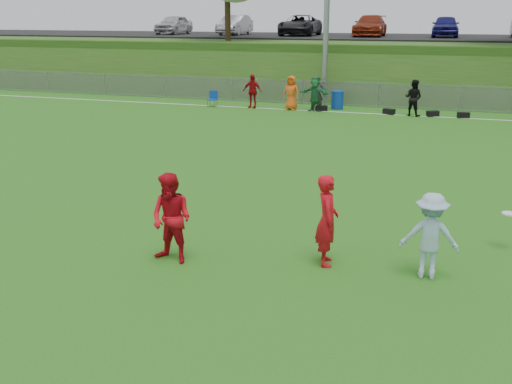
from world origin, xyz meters
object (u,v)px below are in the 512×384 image
at_px(player_red_left, 327,220).
at_px(player_blue, 430,236).
at_px(player_red_center, 172,219).
at_px(recycling_bin, 337,100).
at_px(frisbee, 509,214).

distance_m(player_red_left, player_blue, 1.88).
height_order(player_red_left, player_red_center, player_red_left).
relative_size(player_red_left, player_red_center, 1.01).
bearing_deg(recycling_bin, player_blue, -75.54).
xyz_separation_m(player_red_left, frisbee, (3.39, 1.83, -0.13)).
distance_m(player_red_left, player_red_center, 2.96).
distance_m(player_blue, recycling_bin, 19.31).
bearing_deg(player_red_center, recycling_bin, 101.70).
relative_size(player_red_center, recycling_bin, 1.93).
bearing_deg(player_red_left, player_blue, -105.71).
relative_size(player_red_left, recycling_bin, 1.94).
relative_size(player_red_left, frisbee, 6.13).
bearing_deg(frisbee, player_blue, -129.06).
bearing_deg(player_red_center, player_blue, 20.50).
height_order(player_red_left, player_blue, player_red_left).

